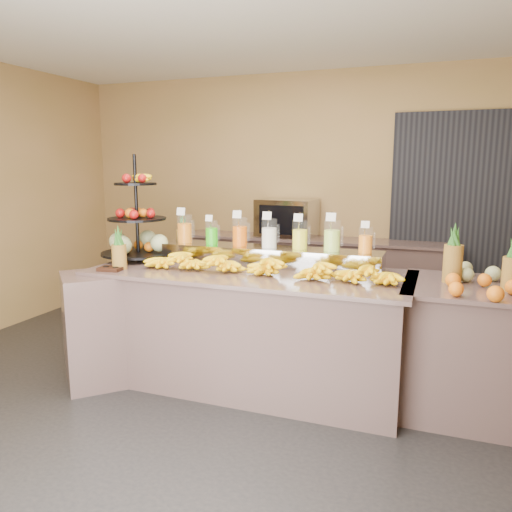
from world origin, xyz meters
The scene contains 20 objects.
ground centered at (0.00, 0.00, 0.00)m, with size 6.00×6.00×0.00m, color black.
room_envelope centered at (0.19, 0.79, 1.88)m, with size 6.04×5.02×2.82m.
buffet_counter centered at (-0.12, 0.26, 0.47)m, with size 2.75×1.25×0.93m.
right_counter centered at (1.70, 0.40, 0.47)m, with size 1.08×0.88×0.93m.
back_ledge centered at (0.00, 2.25, 0.47)m, with size 3.10×0.55×0.93m.
pitcher_tray centered at (0.07, 0.58, 1.01)m, with size 1.85×0.30×0.15m, color gray.
juice_pitcher_orange_a centered at (-0.71, 0.58, 1.19)m, with size 0.13×0.14×0.32m.
juice_pitcher_green centered at (-0.45, 0.58, 1.17)m, with size 0.11×0.11×0.26m.
juice_pitcher_orange_b centered at (-0.19, 0.58, 1.18)m, with size 0.13×0.13×0.31m.
juice_pitcher_milk centered at (0.07, 0.58, 1.18)m, with size 0.13×0.13×0.31m.
juice_pitcher_lemon centered at (0.33, 0.58, 1.18)m, with size 0.12×0.13×0.30m.
juice_pitcher_lime centered at (0.59, 0.58, 1.19)m, with size 0.13×0.14×0.32m.
juice_pitcher_orange_c centered at (0.85, 0.58, 1.17)m, with size 0.11×0.11×0.26m.
banana_heap centered at (0.19, 0.23, 1.01)m, with size 2.09×0.19×0.17m.
fruit_stand centered at (-1.07, 0.46, 1.16)m, with size 0.80×0.80×0.91m.
condiment_caddy centered at (-1.02, -0.06, 0.94)m, with size 0.18×0.13×0.03m, color black.
pineapple_left_a centered at (-0.99, 0.01, 1.06)m, with size 0.12×0.12×0.36m.
pineapple_left_b centered at (-0.81, 0.74, 1.08)m, with size 0.13×0.13×0.40m.
right_fruit_pile centered at (1.64, 0.28, 1.01)m, with size 0.51×0.48×0.27m.
oven_warmer centered at (-0.29, 2.25, 1.15)m, with size 0.65×0.45×0.43m, color gray.
Camera 1 is at (1.39, -3.25, 1.74)m, focal length 35.00 mm.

